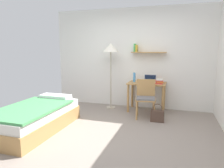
% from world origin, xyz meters
% --- Properties ---
extents(ground_plane, '(5.28, 5.28, 0.00)m').
position_xyz_m(ground_plane, '(0.00, 0.00, 0.00)').
color(ground_plane, gray).
extents(wall_back, '(4.40, 0.27, 2.60)m').
position_xyz_m(wall_back, '(0.00, 2.02, 1.30)').
color(wall_back, white).
rests_on(wall_back, ground_plane).
extents(bed, '(0.98, 1.86, 0.54)m').
position_xyz_m(bed, '(-1.45, -0.20, 0.24)').
color(bed, '#B2844C').
rests_on(bed, ground_plane).
extents(desk, '(0.93, 0.59, 0.72)m').
position_xyz_m(desk, '(0.41, 1.70, 0.58)').
color(desk, '#B2844C').
rests_on(desk, ground_plane).
extents(desk_chair, '(0.49, 0.45, 0.86)m').
position_xyz_m(desk_chair, '(0.46, 1.18, 0.48)').
color(desk_chair, '#B2844C').
rests_on(desk_chair, ground_plane).
extents(standing_lamp, '(0.42, 0.42, 1.69)m').
position_xyz_m(standing_lamp, '(-0.53, 1.69, 1.50)').
color(standing_lamp, '#B2A893').
rests_on(standing_lamp, ground_plane).
extents(laptop, '(0.31, 0.21, 0.20)m').
position_xyz_m(laptop, '(0.48, 1.75, 0.77)').
color(laptop, '#B7BABF').
rests_on(laptop, desk).
extents(water_bottle, '(0.06, 0.06, 0.24)m').
position_xyz_m(water_bottle, '(0.08, 1.73, 0.84)').
color(water_bottle, '#4C99DB').
rests_on(water_bottle, desk).
extents(book_stack, '(0.18, 0.25, 0.11)m').
position_xyz_m(book_stack, '(0.72, 1.65, 0.78)').
color(book_stack, '#D13D38').
rests_on(book_stack, desk).
extents(handbag, '(0.28, 0.11, 0.40)m').
position_xyz_m(handbag, '(0.75, 0.95, 0.14)').
color(handbag, '#4C382D').
rests_on(handbag, ground_plane).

